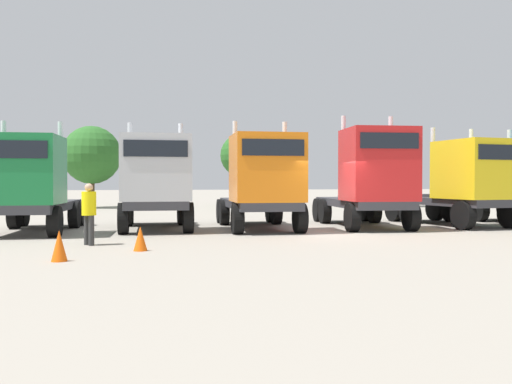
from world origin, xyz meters
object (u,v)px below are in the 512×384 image
at_px(semi_truck_orange, 263,182).
at_px(semi_truck_red, 372,178).
at_px(semi_truck_green, 28,184).
at_px(traffic_cone_near, 140,238).
at_px(semi_truck_silver, 156,181).
at_px(semi_truck_yellow, 466,181).
at_px(visitor_in_hivis, 89,209).
at_px(traffic_cone_far, 59,246).

distance_m(semi_truck_orange, semi_truck_red, 4.21).
relative_size(semi_truck_green, traffic_cone_near, 9.29).
relative_size(semi_truck_silver, semi_truck_yellow, 0.97).
bearing_deg(visitor_in_hivis, semi_truck_red, 167.69).
xyz_separation_m(semi_truck_yellow, visitor_in_hivis, (-14.09, -3.46, -0.80)).
distance_m(semi_truck_silver, semi_truck_orange, 3.91).
distance_m(semi_truck_green, traffic_cone_near, 6.61).
bearing_deg(traffic_cone_near, semi_truck_orange, 49.04).
bearing_deg(visitor_in_hivis, semi_truck_silver, -145.61).
bearing_deg(semi_truck_red, traffic_cone_near, -55.54).
distance_m(semi_truck_silver, semi_truck_red, 8.09).
xyz_separation_m(semi_truck_yellow, traffic_cone_near, (-12.67, -5.04, -1.50)).
relative_size(semi_truck_green, traffic_cone_far, 8.46).
relative_size(semi_truck_red, traffic_cone_near, 10.03).
xyz_separation_m(visitor_in_hivis, traffic_cone_near, (1.42, -1.57, -0.69)).
bearing_deg(semi_truck_green, traffic_cone_near, 38.68).
bearing_deg(visitor_in_hivis, semi_truck_orange, -179.81).
height_order(semi_truck_silver, semi_truck_red, semi_truck_red).
height_order(semi_truck_red, traffic_cone_far, semi_truck_red).
bearing_deg(semi_truck_yellow, semi_truck_orange, -96.85).
distance_m(semi_truck_red, semi_truck_yellow, 4.10).
relative_size(visitor_in_hivis, traffic_cone_far, 2.47).
relative_size(semi_truck_orange, semi_truck_red, 0.99).
height_order(semi_truck_yellow, visitor_in_hivis, semi_truck_yellow).
relative_size(semi_truck_orange, traffic_cone_near, 9.97).
relative_size(semi_truck_silver, traffic_cone_near, 9.13).
xyz_separation_m(semi_truck_green, visitor_in_hivis, (2.33, -3.68, -0.72)).
bearing_deg(traffic_cone_far, semi_truck_silver, 72.37).
relative_size(visitor_in_hivis, traffic_cone_near, 2.71).
bearing_deg(semi_truck_orange, semi_truck_yellow, 91.94).
distance_m(semi_truck_red, visitor_in_hivis, 10.58).
distance_m(semi_truck_silver, traffic_cone_near, 6.02).
xyz_separation_m(semi_truck_orange, traffic_cone_far, (-6.16, -6.56, -1.44)).
bearing_deg(semi_truck_green, visitor_in_hivis, 35.49).
relative_size(semi_truck_orange, semi_truck_yellow, 1.06).
height_order(semi_truck_orange, semi_truck_yellow, semi_truck_orange).
bearing_deg(semi_truck_red, semi_truck_silver, -91.65).
distance_m(semi_truck_yellow, visitor_in_hivis, 14.54).
bearing_deg(traffic_cone_far, semi_truck_green, 106.17).
height_order(semi_truck_green, traffic_cone_near, semi_truck_green).
bearing_deg(semi_truck_orange, semi_truck_green, -89.55).
bearing_deg(visitor_in_hivis, traffic_cone_near, 101.37).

